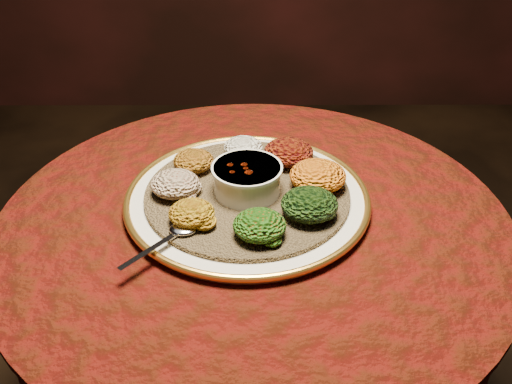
{
  "coord_description": "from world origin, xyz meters",
  "views": [
    {
      "loc": [
        0.0,
        -0.86,
        1.37
      ],
      "look_at": [
        0.0,
        0.04,
        0.76
      ],
      "focal_mm": 40.0,
      "sensor_mm": 36.0,
      "label": 1
    }
  ],
  "objects": [
    {
      "name": "portion_ayib",
      "position": [
        -0.02,
        0.17,
        0.78
      ],
      "size": [
        0.08,
        0.08,
        0.04
      ],
      "primitive_type": "ellipsoid",
      "color": "white",
      "rests_on": "injera"
    },
    {
      "name": "portion_timatim",
      "position": [
        -0.15,
        0.03,
        0.78
      ],
      "size": [
        0.09,
        0.09,
        0.04
      ],
      "primitive_type": "ellipsoid",
      "color": "maroon",
      "rests_on": "injera"
    },
    {
      "name": "portion_kik",
      "position": [
        -0.11,
        -0.06,
        0.78
      ],
      "size": [
        0.08,
        0.08,
        0.04
      ],
      "primitive_type": "ellipsoid",
      "color": "#9D740D",
      "rests_on": "injera"
    },
    {
      "name": "spoon",
      "position": [
        -0.13,
        -0.09,
        0.77
      ],
      "size": [
        0.12,
        0.12,
        0.01
      ],
      "rotation": [
        0.0,
        0.0,
        -2.3
      ],
      "color": "silver",
      "rests_on": "injera"
    },
    {
      "name": "portion_kitfo",
      "position": [
        0.07,
        0.15,
        0.79
      ],
      "size": [
        0.1,
        0.1,
        0.05
      ],
      "primitive_type": "ellipsoid",
      "color": "black",
      "rests_on": "injera"
    },
    {
      "name": "portion_mixveg",
      "position": [
        0.01,
        -0.09,
        0.78
      ],
      "size": [
        0.09,
        0.09,
        0.04
      ],
      "primitive_type": "ellipsoid",
      "color": "#9D2C0A",
      "rests_on": "injera"
    },
    {
      "name": "portion_gomen",
      "position": [
        0.1,
        -0.04,
        0.79
      ],
      "size": [
        0.1,
        0.1,
        0.05
      ],
      "primitive_type": "ellipsoid",
      "color": "black",
      "rests_on": "injera"
    },
    {
      "name": "injera",
      "position": [
        -0.01,
        0.04,
        0.76
      ],
      "size": [
        0.51,
        0.51,
        0.01
      ],
      "primitive_type": "cylinder",
      "rotation": [
        0.0,
        0.0,
        0.38
      ],
      "color": "olive",
      "rests_on": "platter"
    },
    {
      "name": "stew_bowl",
      "position": [
        -0.01,
        0.04,
        0.79
      ],
      "size": [
        0.13,
        0.13,
        0.06
      ],
      "color": "silver",
      "rests_on": "injera"
    },
    {
      "name": "portion_shiro",
      "position": [
        -0.12,
        0.12,
        0.78
      ],
      "size": [
        0.08,
        0.08,
        0.04
      ],
      "primitive_type": "ellipsoid",
      "color": "brown",
      "rests_on": "injera"
    },
    {
      "name": "table",
      "position": [
        0.0,
        0.0,
        0.55
      ],
      "size": [
        0.96,
        0.96,
        0.73
      ],
      "color": "black",
      "rests_on": "ground"
    },
    {
      "name": "platter",
      "position": [
        -0.01,
        0.04,
        0.75
      ],
      "size": [
        0.51,
        0.51,
        0.02
      ],
      "rotation": [
        0.0,
        0.0,
        0.14
      ],
      "color": "beige",
      "rests_on": "table"
    },
    {
      "name": "portion_tikil",
      "position": [
        0.12,
        0.05,
        0.79
      ],
      "size": [
        0.11,
        0.1,
        0.05
      ],
      "primitive_type": "ellipsoid",
      "color": "#C98E10",
      "rests_on": "injera"
    }
  ]
}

